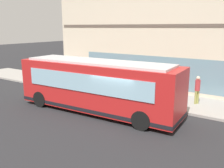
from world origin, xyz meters
The scene contains 9 objects.
ground centered at (0.00, 0.00, 0.00)m, with size 120.00×120.00×0.00m, color #262628.
sidewalk_curb centered at (4.50, 0.00, 0.07)m, with size 3.79×40.00×0.15m, color #9E9991.
building_corner centered at (10.51, 0.00, 4.59)m, with size 8.29×21.01×9.19m.
city_bus_nearside centered at (0.27, 1.83, 1.55)m, with size 2.97×10.14×3.07m.
fire_hydrant centered at (3.21, 0.49, 0.51)m, with size 0.35×0.35×0.74m.
pedestrian_near_hydrant centered at (4.61, -2.87, 1.20)m, with size 0.32×0.32×1.80m.
pedestrian_walking_along_curb centered at (4.66, 6.98, 1.10)m, with size 0.32×0.32×1.66m.
pedestrian_near_building_entrance centered at (3.61, -1.31, 1.14)m, with size 0.32×0.32×1.71m.
newspaper_vending_box centered at (3.22, 4.20, 0.60)m, with size 0.44×0.43×0.90m.
Camera 1 is at (-10.87, -6.64, 4.95)m, focal length 39.03 mm.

